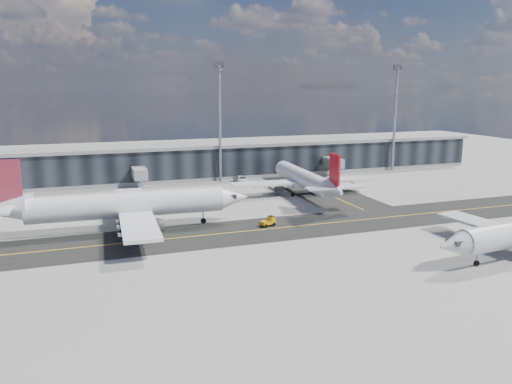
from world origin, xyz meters
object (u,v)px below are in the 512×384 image
airliner_redtail (304,179)px  baggage_tug (269,221)px  airliner_af (124,206)px  service_van (242,180)px

airliner_redtail → baggage_tug: bearing=-124.6°
airliner_af → airliner_redtail: airliner_af is taller
airliner_af → baggage_tug: airliner_af is taller
airliner_redtail → airliner_af: bearing=-156.3°
service_van → baggage_tug: bearing=-99.7°
baggage_tug → service_van: service_van is taller
airliner_af → airliner_redtail: 41.45m
airliner_af → baggage_tug: size_ratio=14.65×
airliner_redtail → service_van: size_ratio=6.20×
baggage_tug → service_van: 38.90m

